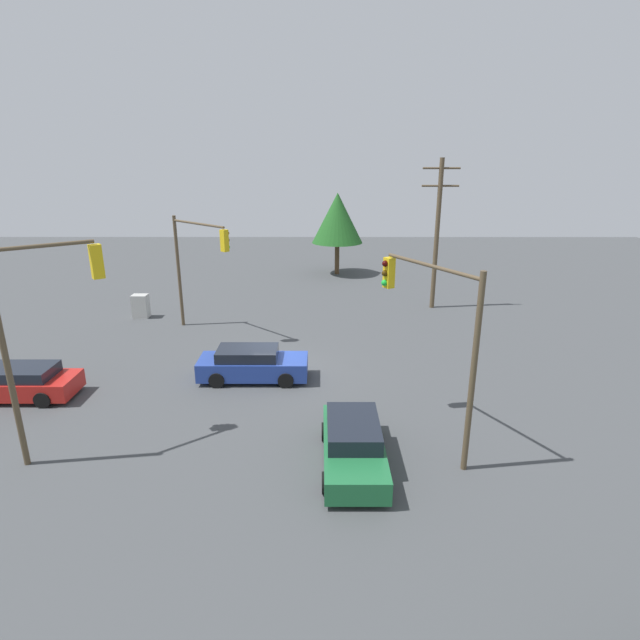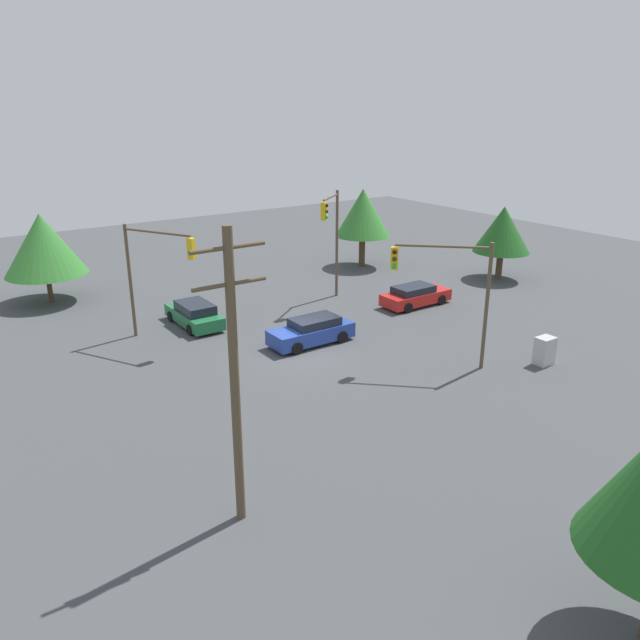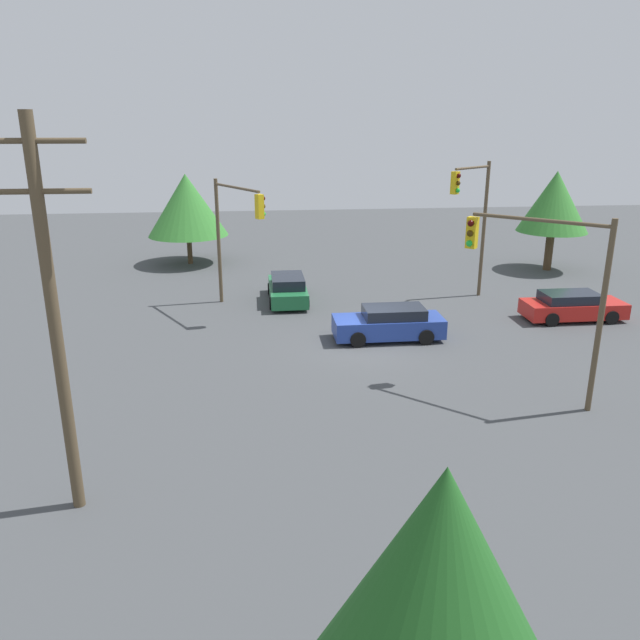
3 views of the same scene
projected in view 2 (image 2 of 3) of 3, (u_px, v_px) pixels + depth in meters
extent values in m
plane|color=#424447|center=(304.00, 352.00, 31.96)|extent=(80.00, 80.00, 0.00)
cube|color=#1E6638|center=(194.00, 316.00, 35.63)|extent=(1.81, 4.47, 0.69)
cube|color=black|center=(195.00, 307.00, 35.26)|extent=(1.59, 2.46, 0.51)
cylinder|color=black|center=(171.00, 316.00, 36.31)|extent=(0.22, 0.61, 0.61)
cylinder|color=black|center=(198.00, 311.00, 37.24)|extent=(0.22, 0.61, 0.61)
cylinder|color=black|center=(190.00, 330.00, 34.16)|extent=(0.22, 0.61, 0.61)
cylinder|color=black|center=(219.00, 324.00, 35.09)|extent=(0.22, 0.61, 0.61)
cube|color=red|center=(416.00, 297.00, 39.11)|extent=(4.58, 1.76, 0.70)
cube|color=black|center=(413.00, 289.00, 38.80)|extent=(2.52, 1.55, 0.43)
cylinder|color=black|center=(423.00, 293.00, 40.59)|extent=(0.63, 0.22, 0.63)
cylinder|color=black|center=(441.00, 300.00, 39.29)|extent=(0.63, 0.22, 0.63)
cylinder|color=black|center=(390.00, 301.00, 39.06)|extent=(0.63, 0.22, 0.63)
cylinder|color=black|center=(408.00, 308.00, 37.77)|extent=(0.63, 0.22, 0.63)
cube|color=#233D93|center=(311.00, 333.00, 32.86)|extent=(4.59, 1.72, 0.79)
cube|color=black|center=(315.00, 322.00, 32.78)|extent=(2.53, 1.52, 0.44)
cylinder|color=black|center=(297.00, 348.00, 31.54)|extent=(0.65, 0.22, 0.65)
cylinder|color=black|center=(280.00, 339.00, 32.81)|extent=(0.65, 0.22, 0.65)
cylinder|color=black|center=(342.00, 337.00, 33.07)|extent=(0.65, 0.22, 0.65)
cylinder|color=black|center=(324.00, 328.00, 34.34)|extent=(0.65, 0.22, 0.65)
cylinder|color=brown|center=(130.00, 281.00, 33.16)|extent=(0.18, 0.18, 6.16)
cylinder|color=brown|center=(157.00, 232.00, 31.34)|extent=(2.12, 3.75, 0.12)
cube|color=gold|center=(191.00, 249.00, 30.66)|extent=(0.41, 0.43, 1.05)
sphere|color=#360503|center=(193.00, 241.00, 30.69)|extent=(0.22, 0.22, 0.22)
sphere|color=#392605|center=(193.00, 248.00, 30.80)|extent=(0.22, 0.22, 0.22)
sphere|color=green|center=(194.00, 255.00, 30.91)|extent=(0.22, 0.22, 0.22)
cylinder|color=brown|center=(487.00, 307.00, 29.03)|extent=(0.18, 0.18, 6.14)
cylinder|color=brown|center=(443.00, 246.00, 28.38)|extent=(3.27, 3.05, 0.12)
cube|color=gold|center=(394.00, 258.00, 28.88)|extent=(0.44, 0.44, 1.05)
sphere|color=#360503|center=(395.00, 252.00, 28.61)|extent=(0.22, 0.22, 0.22)
sphere|color=#392605|center=(394.00, 259.00, 28.72)|extent=(0.22, 0.22, 0.22)
sphere|color=green|center=(394.00, 266.00, 28.83)|extent=(0.22, 0.22, 0.22)
cylinder|color=brown|center=(337.00, 244.00, 40.11)|extent=(0.18, 0.18, 6.90)
cylinder|color=brown|center=(331.00, 197.00, 37.78)|extent=(2.31, 1.80, 0.12)
cube|color=gold|center=(324.00, 211.00, 36.72)|extent=(0.44, 0.43, 1.05)
sphere|color=#360503|center=(327.00, 206.00, 36.56)|extent=(0.22, 0.22, 0.22)
sphere|color=#392605|center=(327.00, 211.00, 36.67)|extent=(0.22, 0.22, 0.22)
sphere|color=green|center=(327.00, 217.00, 36.79)|extent=(0.22, 0.22, 0.22)
cylinder|color=brown|center=(235.00, 383.00, 17.77)|extent=(0.28, 0.28, 9.08)
cylinder|color=brown|center=(228.00, 248.00, 16.46)|extent=(2.20, 0.12, 0.12)
cylinder|color=brown|center=(230.00, 284.00, 16.79)|extent=(2.20, 0.12, 0.12)
cube|color=#B2B2AD|center=(545.00, 351.00, 30.25)|extent=(0.89, 0.69, 1.39)
cylinder|color=#4C3823|center=(50.00, 288.00, 39.69)|extent=(0.31, 0.31, 1.82)
cone|color=#337A2D|center=(43.00, 244.00, 38.76)|extent=(5.01, 5.01, 3.83)
cylinder|color=#4C3823|center=(499.00, 265.00, 44.87)|extent=(0.46, 0.46, 1.97)
cone|color=#1E561E|center=(503.00, 229.00, 44.00)|extent=(4.00, 4.00, 3.24)
cylinder|color=#4C3823|center=(362.00, 251.00, 48.23)|extent=(0.48, 0.48, 2.37)
cone|color=#337A2D|center=(363.00, 213.00, 47.24)|extent=(4.18, 4.18, 3.59)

